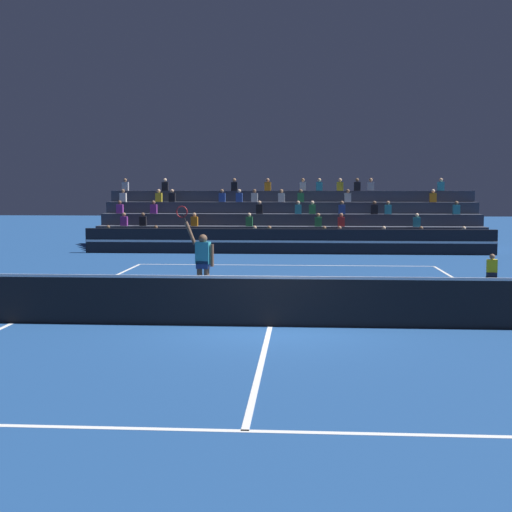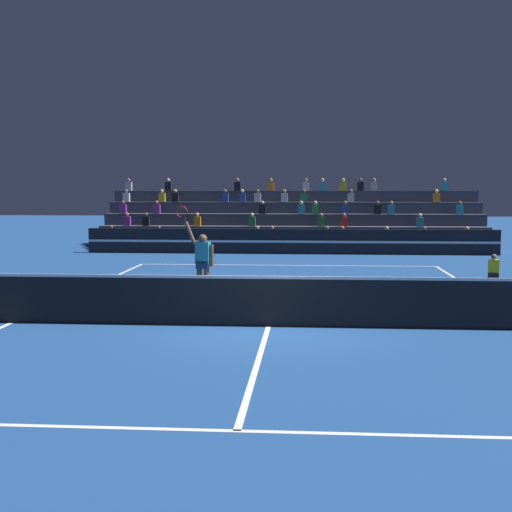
# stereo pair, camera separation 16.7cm
# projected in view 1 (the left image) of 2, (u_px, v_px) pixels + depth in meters

# --- Properties ---
(ground_plane) EXTENTS (120.00, 120.00, 0.00)m
(ground_plane) POSITION_uv_depth(u_px,v_px,m) (270.00, 327.00, 14.80)
(ground_plane) COLOR navy
(court_lines) EXTENTS (11.10, 23.90, 0.01)m
(court_lines) POSITION_uv_depth(u_px,v_px,m) (270.00, 326.00, 14.80)
(court_lines) COLOR white
(court_lines) RESTS_ON ground
(tennis_net) EXTENTS (12.00, 0.10, 1.10)m
(tennis_net) POSITION_uv_depth(u_px,v_px,m) (270.00, 301.00, 14.74)
(tennis_net) COLOR #2D6B38
(tennis_net) RESTS_ON ground
(sponsor_banner_wall) EXTENTS (18.00, 0.26, 1.10)m
(sponsor_banner_wall) POSITION_uv_depth(u_px,v_px,m) (288.00, 241.00, 31.22)
(sponsor_banner_wall) COLOR black
(sponsor_banner_wall) RESTS_ON ground
(bleacher_stand) EXTENTS (18.18, 4.75, 3.38)m
(bleacher_stand) POSITION_uv_depth(u_px,v_px,m) (289.00, 226.00, 34.95)
(bleacher_stand) COLOR #383D4C
(bleacher_stand) RESTS_ON ground
(ball_kid_courtside) EXTENTS (0.30, 0.36, 0.84)m
(ball_kid_courtside) POSITION_uv_depth(u_px,v_px,m) (492.00, 270.00, 22.09)
(ball_kid_courtside) COLOR black
(ball_kid_courtside) RESTS_ON ground
(tennis_player) EXTENTS (1.03, 0.40, 2.47)m
(tennis_player) POSITION_uv_depth(u_px,v_px,m) (202.00, 263.00, 18.02)
(tennis_player) COLOR brown
(tennis_player) RESTS_ON ground
(tennis_ball) EXTENTS (0.07, 0.07, 0.07)m
(tennis_ball) POSITION_uv_depth(u_px,v_px,m) (339.00, 292.00, 19.58)
(tennis_ball) COLOR #C6DB33
(tennis_ball) RESTS_ON ground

